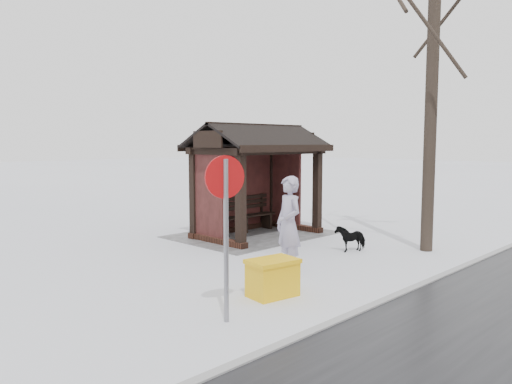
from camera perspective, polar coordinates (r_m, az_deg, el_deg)
The scene contains 8 objects.
ground at distance 13.89m, azimuth 0.19°, elevation -5.02°, with size 120.00×120.00×0.00m, color silver.
kerb at distance 10.85m, azimuth 21.59°, elevation -8.43°, with size 120.00×0.15×0.06m, color gray.
trampled_patch at distance 14.03m, azimuth -0.39°, elevation -4.88°, with size 4.20×3.20×0.02m, color gray.
bus_shelter at distance 13.77m, azimuth -0.27°, elevation 3.96°, with size 3.60×2.40×3.09m.
pedestrian at distance 9.97m, azimuth 3.76°, elevation -3.69°, with size 0.70×0.46×1.92m, color #A39CB7.
dog at distance 12.16m, azimuth 10.77°, elevation -5.18°, with size 0.33×0.74×0.62m, color black.
grit_bin at distance 8.50m, azimuth 1.91°, elevation -9.74°, with size 0.91×0.69×0.64m.
road_sign at distance 7.07m, azimuth -3.55°, elevation -1.28°, with size 0.60×0.19×2.41m.
Camera 1 is at (9.72, 9.58, 2.59)m, focal length 35.00 mm.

